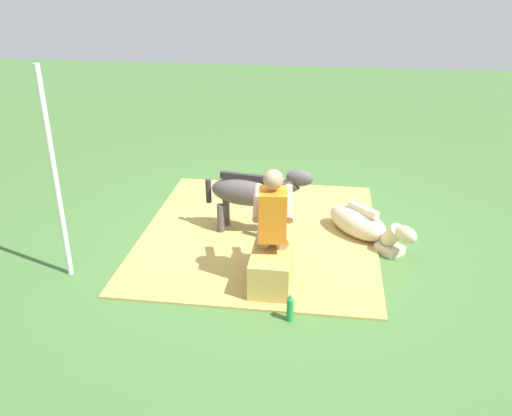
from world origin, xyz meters
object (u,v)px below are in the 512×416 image
at_px(soda_bottle, 290,308).
at_px(tent_pole_left, 55,177).
at_px(pony_standing, 251,193).
at_px(pony_lying, 363,224).
at_px(hay_bale, 272,269).
at_px(person_seated, 273,220).

xyz_separation_m(soda_bottle, tent_pole_left, (0.52, 2.45, 0.99)).
distance_m(pony_standing, soda_bottle, 1.89).
bearing_deg(pony_standing, soda_bottle, -160.35).
relative_size(pony_standing, pony_lying, 1.16).
height_order(hay_bale, person_seated, person_seated).
height_order(pony_lying, soda_bottle, pony_lying).
xyz_separation_m(pony_standing, pony_lying, (0.05, -1.37, -0.36)).
relative_size(person_seated, pony_standing, 0.96).
height_order(hay_bale, soda_bottle, hay_bale).
distance_m(person_seated, soda_bottle, 0.96).
relative_size(pony_standing, soda_bottle, 4.56).
height_order(person_seated, pony_standing, person_seated).
distance_m(pony_standing, pony_lying, 1.42).
bearing_deg(pony_lying, person_seated, 136.06).
distance_m(hay_bale, person_seated, 0.52).
height_order(pony_standing, pony_lying, pony_standing).
bearing_deg(hay_bale, pony_standing, 18.15).
xyz_separation_m(person_seated, soda_bottle, (-0.74, -0.25, -0.55)).
distance_m(hay_bale, pony_standing, 1.26).
xyz_separation_m(hay_bale, soda_bottle, (-0.58, -0.24, -0.06)).
distance_m(person_seated, pony_standing, 1.07).
relative_size(hay_bale, person_seated, 0.56).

